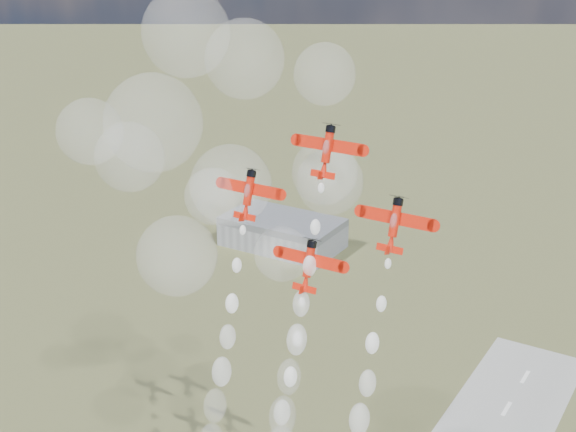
# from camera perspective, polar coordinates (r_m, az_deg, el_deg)

# --- Properties ---
(hangar) EXTENTS (50.00, 28.00, 13.00)m
(hangar) POSITION_cam_1_polar(r_m,az_deg,el_deg) (347.96, -0.40, -1.15)
(hangar) COLOR gray
(hangar) RESTS_ON ground
(plane_lead) EXTENTS (12.96, 5.38, 9.00)m
(plane_lead) POSITION_cam_1_polar(r_m,az_deg,el_deg) (136.84, 2.80, 4.71)
(plane_lead) COLOR red
(plane_lead) RESTS_ON ground
(plane_left) EXTENTS (12.96, 5.38, 9.00)m
(plane_left) POSITION_cam_1_polar(r_m,az_deg,el_deg) (144.28, -2.83, 1.62)
(plane_left) COLOR red
(plane_left) RESTS_ON ground
(plane_right) EXTENTS (12.96, 5.38, 9.00)m
(plane_right) POSITION_cam_1_polar(r_m,az_deg,el_deg) (131.57, 7.57, -0.53)
(plane_right) COLOR red
(plane_right) RESTS_ON ground
(plane_slot) EXTENTS (12.96, 5.38, 9.00)m
(plane_slot) POSITION_cam_1_polar(r_m,az_deg,el_deg) (138.55, 1.47, -3.46)
(plane_slot) COLOR red
(plane_slot) RESTS_ON ground
(smoke_trail_lead) EXTENTS (5.10, 16.92, 47.89)m
(smoke_trail_lead) POSITION_cam_1_polar(r_m,az_deg,el_deg) (144.56, -0.10, -12.90)
(smoke_trail_lead) COLOR white
(smoke_trail_lead) RESTS_ON plane_lead
(smoke_trail_left) EXTENTS (5.47, 17.50, 48.38)m
(smoke_trail_left) POSITION_cam_1_polar(r_m,az_deg,el_deg) (154.59, -5.34, -14.88)
(smoke_trail_left) COLOR white
(smoke_trail_left) RESTS_ON plane_left
(drifted_smoke_cloud) EXTENTS (62.72, 40.57, 57.08)m
(drifted_smoke_cloud) POSITION_cam_1_polar(r_m,az_deg,el_deg) (158.60, -6.37, 5.02)
(drifted_smoke_cloud) COLOR white
(drifted_smoke_cloud) RESTS_ON ground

